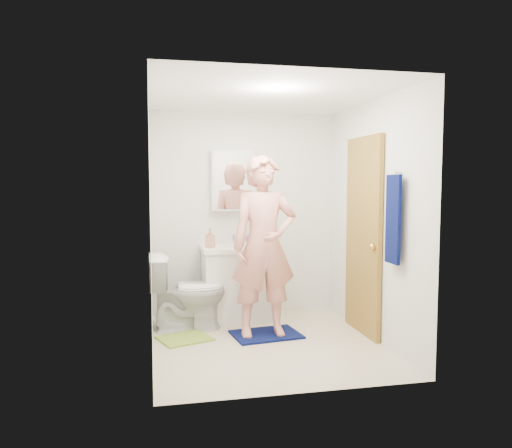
% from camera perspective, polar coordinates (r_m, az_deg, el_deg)
% --- Properties ---
extents(floor, '(2.20, 2.40, 0.02)m').
position_cam_1_polar(floor, '(5.06, 1.23, -13.55)').
color(floor, beige).
rests_on(floor, ground).
extents(ceiling, '(2.20, 2.40, 0.02)m').
position_cam_1_polar(ceiling, '(4.87, 1.28, 14.59)').
color(ceiling, white).
rests_on(ceiling, ground).
extents(wall_back, '(2.20, 0.02, 2.40)m').
position_cam_1_polar(wall_back, '(6.00, -1.37, 1.14)').
color(wall_back, silver).
rests_on(wall_back, ground).
extents(wall_front, '(2.20, 0.02, 2.40)m').
position_cam_1_polar(wall_front, '(3.65, 5.56, -1.20)').
color(wall_front, silver).
rests_on(wall_front, ground).
extents(wall_left, '(0.02, 2.40, 2.40)m').
position_cam_1_polar(wall_left, '(4.69, -12.07, 0.03)').
color(wall_left, silver).
rests_on(wall_left, ground).
extents(wall_right, '(0.02, 2.40, 2.40)m').
position_cam_1_polar(wall_right, '(5.18, 13.30, 0.44)').
color(wall_right, silver).
rests_on(wall_right, ground).
extents(vanity_cabinet, '(0.75, 0.55, 0.80)m').
position_cam_1_polar(vanity_cabinet, '(5.79, -2.29, -6.99)').
color(vanity_cabinet, white).
rests_on(vanity_cabinet, floor).
extents(countertop, '(0.79, 0.59, 0.05)m').
position_cam_1_polar(countertop, '(5.72, -2.30, -2.82)').
color(countertop, white).
rests_on(countertop, vanity_cabinet).
extents(sink_basin, '(0.40, 0.40, 0.03)m').
position_cam_1_polar(sink_basin, '(5.72, -2.30, -2.67)').
color(sink_basin, white).
rests_on(sink_basin, countertop).
extents(faucet, '(0.03, 0.03, 0.12)m').
position_cam_1_polar(faucet, '(5.88, -2.59, -1.77)').
color(faucet, silver).
rests_on(faucet, countertop).
extents(medicine_cabinet, '(0.50, 0.12, 0.70)m').
position_cam_1_polar(medicine_cabinet, '(5.89, -2.69, 4.96)').
color(medicine_cabinet, white).
rests_on(medicine_cabinet, wall_back).
extents(mirror_panel, '(0.46, 0.01, 0.66)m').
position_cam_1_polar(mirror_panel, '(5.83, -2.59, 4.96)').
color(mirror_panel, white).
rests_on(mirror_panel, wall_back).
extents(door, '(0.05, 0.80, 2.05)m').
position_cam_1_polar(door, '(5.31, 12.14, -1.33)').
color(door, '#A87E2E').
rests_on(door, ground).
extents(door_knob, '(0.07, 0.07, 0.07)m').
position_cam_1_polar(door_knob, '(5.02, 13.19, -2.56)').
color(door_knob, gold).
rests_on(door_knob, door).
extents(towel, '(0.03, 0.24, 0.80)m').
position_cam_1_polar(towel, '(4.63, 15.41, 0.53)').
color(towel, '#071048').
rests_on(towel, wall_right).
extents(towel_hook, '(0.06, 0.02, 0.02)m').
position_cam_1_polar(towel_hook, '(4.64, 15.96, 5.71)').
color(towel_hook, silver).
rests_on(towel_hook, wall_right).
extents(toilet, '(0.81, 0.47, 0.82)m').
position_cam_1_polar(toilet, '(5.46, -7.86, -7.65)').
color(toilet, white).
rests_on(toilet, floor).
extents(bath_mat, '(0.74, 0.57, 0.02)m').
position_cam_1_polar(bath_mat, '(5.28, 1.16, -12.51)').
color(bath_mat, '#071048').
rests_on(bath_mat, floor).
extents(green_rug, '(0.60, 0.55, 0.02)m').
position_cam_1_polar(green_rug, '(5.21, -8.15, -12.82)').
color(green_rug, '#84AA38').
rests_on(green_rug, floor).
extents(soap_dispenser, '(0.12, 0.12, 0.21)m').
position_cam_1_polar(soap_dispenser, '(5.63, -5.24, -1.60)').
color(soap_dispenser, '#BB7757').
rests_on(soap_dispenser, countertop).
extents(toothbrush_cup, '(0.14, 0.14, 0.10)m').
position_cam_1_polar(toothbrush_cup, '(5.88, -0.58, -1.85)').
color(toothbrush_cup, '#91479D').
rests_on(toothbrush_cup, countertop).
extents(man, '(0.68, 0.45, 1.83)m').
position_cam_1_polar(man, '(5.05, 0.93, -2.53)').
color(man, '#E28F7F').
rests_on(man, bath_mat).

